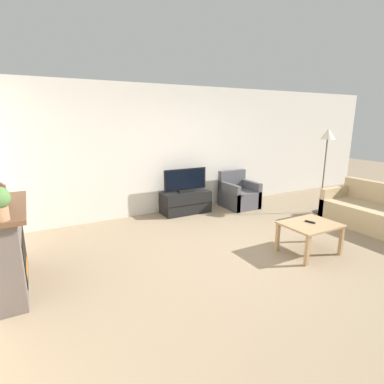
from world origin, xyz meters
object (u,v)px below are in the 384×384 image
mantel_clock (5,196)px  armchair (238,195)px  tv (185,181)px  fireplace (9,247)px  remote (310,222)px  mantel_vase_centre_left (2,196)px  coffee_table (310,228)px  floor_lamp (327,141)px  mantel_vase_left (1,205)px  tv_stand (185,202)px

mantel_clock → armchair: mantel_clock is taller
tv → armchair: 1.38m
fireplace → remote: (3.96, -1.00, -0.05)m
tv → remote: bearing=-74.6°
mantel_vase_centre_left → remote: 4.11m
coffee_table → mantel_clock: bearing=163.3°
tv → remote: 2.80m
fireplace → mantel_clock: size_ratio=9.53×
mantel_clock → floor_lamp: floor_lamp is taller
mantel_vase_left → armchair: size_ratio=0.29×
armchair → remote: armchair is taller
armchair → floor_lamp: 2.21m
mantel_vase_left → tv: 3.86m
mantel_clock → coffee_table: mantel_clock is taller
fireplace → mantel_clock: 0.60m
mantel_vase_left → remote: (3.95, -0.57, -0.67)m
tv_stand → remote: 2.80m
fireplace → mantel_vase_left: size_ratio=5.91×
mantel_vase_centre_left → tv: mantel_vase_centre_left is taller
mantel_vase_centre_left → remote: bearing=-12.8°
mantel_vase_centre_left → mantel_clock: (0.00, 0.25, -0.06)m
fireplace → remote: 4.09m
mantel_vase_centre_left → remote: size_ratio=1.87×
coffee_table → floor_lamp: floor_lamp is taller
tv → armchair: (1.30, -0.19, -0.43)m
mantel_vase_centre_left → remote: mantel_vase_centre_left is taller
mantel_vase_left → armchair: 4.97m
mantel_vase_centre_left → tv_stand: size_ratio=0.28×
mantel_vase_left → remote: size_ratio=1.56×
mantel_vase_left → floor_lamp: bearing=6.9°
tv_stand → tv: bearing=-90.0°
armchair → floor_lamp: bearing=-43.0°
armchair → remote: 2.57m
mantel_vase_left → mantel_clock: bearing=89.9°
fireplace → tv: fireplace is taller
mantel_vase_centre_left → armchair: mantel_vase_centre_left is taller
mantel_vase_left → mantel_clock: mantel_vase_left is taller
coffee_table → floor_lamp: 2.57m
coffee_table → tv_stand: bearing=104.8°
mantel_vase_left → mantel_vase_centre_left: bearing=90.0°
fireplace → coffee_table: fireplace is taller
armchair → tv_stand: bearing=171.8°
fireplace → floor_lamp: floor_lamp is taller
fireplace → tv_stand: fireplace is taller
tv_stand → remote: remote is taller
mantel_vase_centre_left → tv: size_ratio=0.29×
mantel_vase_left → mantel_vase_centre_left: 0.32m
floor_lamp → mantel_vase_centre_left: bearing=-176.3°
tv → floor_lamp: 3.09m
fireplace → mantel_vase_centre_left: bearing=-81.2°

